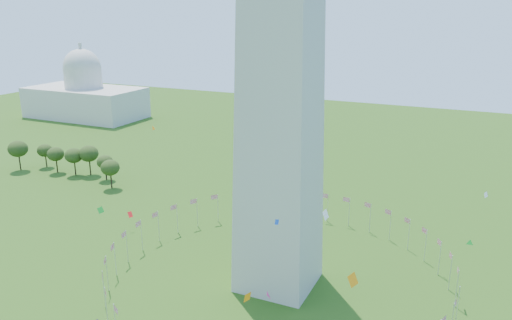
{
  "coord_description": "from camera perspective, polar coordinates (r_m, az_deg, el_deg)",
  "views": [
    {
      "loc": [
        39.8,
        -48.97,
        63.09
      ],
      "look_at": [
        1.05,
        35.0,
        35.14
      ],
      "focal_mm": 35.0,
      "sensor_mm": 36.0,
      "label": 1
    }
  ],
  "objects": [
    {
      "name": "flag_ring",
      "position": [
        121.7,
        2.57,
        -11.98
      ],
      "size": [
        80.24,
        80.24,
        9.0
      ],
      "color": "silver",
      "rests_on": "ground"
    },
    {
      "name": "capitol_building",
      "position": [
        319.92,
        -19.13,
        8.7
      ],
      "size": [
        70.0,
        35.0,
        46.0
      ],
      "primitive_type": null,
      "color": "beige",
      "rests_on": "ground"
    },
    {
      "name": "kites_aloft",
      "position": [
        88.28,
        4.56,
        -13.18
      ],
      "size": [
        101.83,
        74.88,
        34.41
      ],
      "color": "#CC2699",
      "rests_on": "ground"
    },
    {
      "name": "tree_line_west",
      "position": [
        210.31,
        -20.7,
        -0.2
      ],
      "size": [
        55.7,
        15.97,
        12.14
      ],
      "color": "#354D19",
      "rests_on": "ground"
    }
  ]
}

